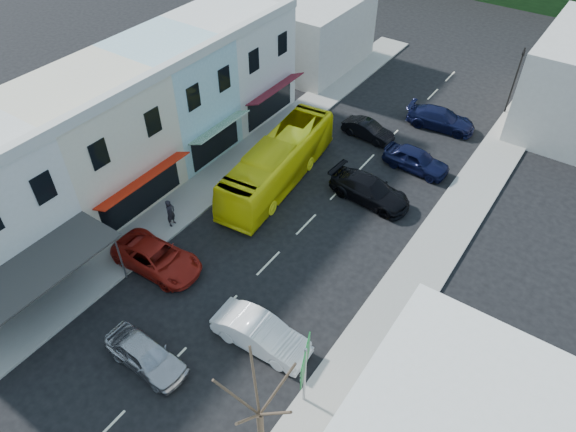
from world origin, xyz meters
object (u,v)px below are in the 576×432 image
Objects in this scene: car_white at (261,336)px; car_red at (157,258)px; street_tree at (260,415)px; traffic_signal at (514,82)px; car_silver at (146,355)px; pedestrian_left at (171,214)px; direction_sign at (305,376)px; bus at (278,163)px.

car_red is (-7.95, 0.79, 0.00)m from car_white.
street_tree is 33.36m from traffic_signal.
car_silver is 2.59× the size of pedestrian_left.
direction_sign reaches higher than car_red.
car_white is 0.60× the size of street_tree.
bus is at bearing -8.33° from car_red.
car_white and car_red have the same top height.
street_tree is at bearing -113.10° from direction_sign.
pedestrian_left is at bearing 38.47° from car_silver.
street_tree reaches higher than car_silver.
car_white is 1.06× the size of direction_sign.
bus is at bearing 123.41° from street_tree.
street_tree reaches higher than bus.
car_red is (-4.11, 4.80, 0.00)m from car_silver.
pedestrian_left is 0.30× the size of traffic_signal.
traffic_signal is at bearing -23.81° from car_red.
bus is 7.91m from pedestrian_left.
car_white is at bearing -118.83° from pedestrian_left.
bus is at bearing 42.88° from traffic_signal.
car_red is 3.45m from pedestrian_left.
traffic_signal reaches higher than bus.
car_white is 6.26m from street_tree.
car_silver is at bearing 178.04° from direction_sign.
car_white is 0.79× the size of traffic_signal.
direction_sign is 30.30m from traffic_signal.
traffic_signal is (11.05, 28.17, 2.10)m from car_red.
car_silver is 1.06× the size of direction_sign.
street_tree is 1.30× the size of traffic_signal.
bus reaches higher than pedestrian_left.
car_silver is at bearing -141.85° from car_red.
car_red is at bearing 41.93° from car_silver.
direction_sign reaches higher than car_white.
car_white is at bearing -98.08° from car_red.
car_red is 0.63× the size of street_tree.
car_silver is at bearing -150.64° from pedestrian_left.
bus is 1.59× the size of street_tree.
direction_sign reaches higher than car_silver.
street_tree is at bearing -129.65° from pedestrian_left.
car_white is 2.59× the size of pedestrian_left.
bus reaches higher than car_red.
car_silver is 7.78m from street_tree.
bus is at bearing -28.73° from pedestrian_left.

